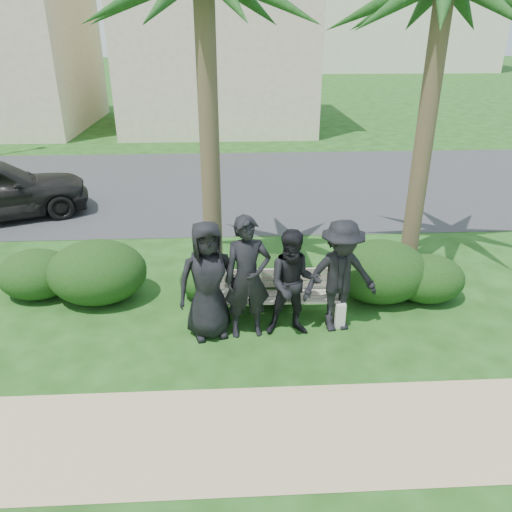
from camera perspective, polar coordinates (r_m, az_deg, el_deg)
The scene contains 15 objects.
ground at distance 7.30m, azimuth 2.36°, elevation -9.75°, with size 160.00×160.00×0.00m, color #183C11.
footpath at distance 5.91m, azimuth 4.06°, elevation -19.60°, with size 30.00×1.60×0.01m, color tan.
asphalt_street at distance 14.61m, azimuth -0.56°, elevation 8.21°, with size 160.00×8.00×0.01m, color #2D2D30.
stucco_bldg_right at distance 24.01m, azimuth -4.39°, elevation 23.43°, with size 8.40×8.40×7.30m.
park_bench at distance 7.61m, azimuth 1.68°, elevation -5.12°, with size 2.21×0.53×0.77m.
man_a at distance 7.06m, azimuth -5.52°, elevation -2.81°, with size 0.86×0.56×1.76m, color black.
man_b at distance 7.02m, azimuth -0.98°, elevation -2.53°, with size 0.67×0.44×1.83m, color black.
man_c at distance 7.11m, azimuth 4.35°, elevation -3.21°, with size 0.79×0.61×1.62m, color black.
man_d at distance 7.28m, azimuth 9.62°, elevation -2.35°, with size 1.11×0.64×1.72m, color black.
hedge_a at distance 9.07m, azimuth -23.80°, elevation -1.76°, with size 1.27×1.05×0.83m, color #16340E.
hedge_b at distance 8.54m, azimuth -17.71°, elevation -1.55°, with size 1.60×1.32×1.04m, color #16340E.
hedge_c at distance 8.29m, azimuth -5.16°, elevation -2.59°, with size 1.05×0.87×0.68m, color #16340E.
hedge_d at distance 8.20m, azimuth 1.59°, elevation -2.43°, with size 1.21×1.00×0.79m, color #16340E.
hedge_e at distance 8.43m, azimuth 14.02°, elevation -1.51°, with size 1.57×1.29×1.02m, color #16340E.
hedge_f at distance 8.67m, azimuth 19.03°, elevation -2.31°, with size 1.20×0.99×0.78m, color #16340E.
Camera 1 is at (-0.62, -6.00, 4.11)m, focal length 35.00 mm.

